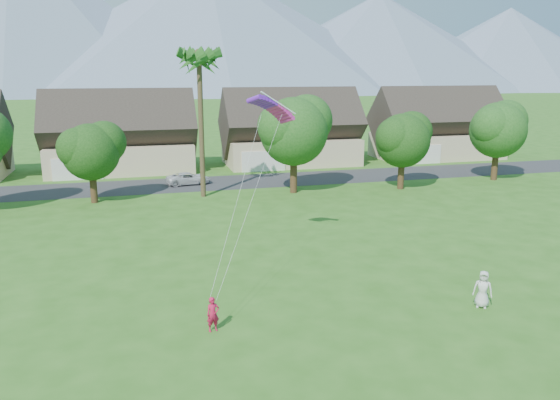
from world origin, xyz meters
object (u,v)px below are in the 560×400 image
object	(u,v)px
kite_flyer	(213,314)
parked_car	(189,178)
watcher	(483,289)
parafoil_kite	(272,106)

from	to	relation	value
kite_flyer	parked_car	size ratio (longest dim) A/B	0.36
watcher	parafoil_kite	world-z (taller)	parafoil_kite
kite_flyer	watcher	xyz separation A→B (m)	(12.32, -0.78, 0.13)
parked_car	kite_flyer	bearing A→B (deg)	168.43
parked_car	watcher	bearing A→B (deg)	-169.78
watcher	parafoil_kite	size ratio (longest dim) A/B	0.57
parafoil_kite	watcher	bearing A→B (deg)	-74.15
watcher	parafoil_kite	bearing A→B (deg)	164.67
watcher	parked_car	size ratio (longest dim) A/B	0.42
kite_flyer	parafoil_kite	world-z (taller)	parafoil_kite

